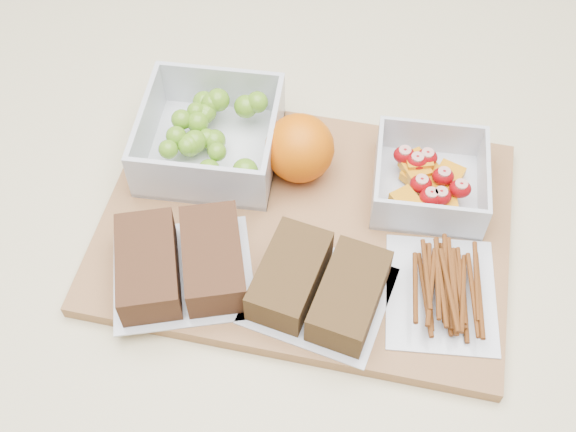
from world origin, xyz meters
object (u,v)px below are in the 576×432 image
at_px(cutting_board, 305,226).
at_px(sandwich_bag_center, 319,286).
at_px(sandwich_bag_left, 181,263).
at_px(pretzel_bag, 443,287).
at_px(orange, 300,148).
at_px(grape_container, 212,136).
at_px(fruit_container, 429,181).

relative_size(cutting_board, sandwich_bag_center, 2.73).
relative_size(sandwich_bag_left, pretzel_bag, 1.23).
bearing_deg(orange, sandwich_bag_left, -123.75).
xyz_separation_m(cutting_board, orange, (-0.01, 0.07, 0.05)).
bearing_deg(grape_container, sandwich_bag_center, -50.84).
bearing_deg(sandwich_bag_left, fruit_container, 29.81).
xyz_separation_m(fruit_container, pretzel_bag, (0.02, -0.12, -0.00)).
relative_size(fruit_container, orange, 1.56).
bearing_deg(pretzel_bag, orange, 138.97).
relative_size(cutting_board, sandwich_bag_left, 2.57).
distance_m(fruit_container, sandwich_bag_center, 0.17).
bearing_deg(pretzel_bag, sandwich_bag_center, -171.21).
relative_size(cutting_board, pretzel_bag, 3.16).
bearing_deg(fruit_container, sandwich_bag_left, -150.19).
height_order(orange, pretzel_bag, orange).
bearing_deg(cutting_board, fruit_container, 28.76).
height_order(sandwich_bag_center, pretzel_bag, sandwich_bag_center).
bearing_deg(orange, pretzel_bag, -41.03).
relative_size(cutting_board, grape_container, 2.89).
bearing_deg(sandwich_bag_left, cutting_board, 35.18).
xyz_separation_m(cutting_board, sandwich_bag_center, (0.02, -0.09, 0.03)).
bearing_deg(sandwich_bag_left, sandwich_bag_center, -3.06).
distance_m(sandwich_bag_left, pretzel_bag, 0.25).
relative_size(orange, sandwich_bag_center, 0.48).
relative_size(orange, sandwich_bag_left, 0.45).
height_order(fruit_container, orange, orange).
bearing_deg(orange, cutting_board, -77.74).
relative_size(sandwich_bag_left, sandwich_bag_center, 1.06).
distance_m(cutting_board, fruit_container, 0.14).
bearing_deg(fruit_container, sandwich_bag_center, -125.10).
height_order(fruit_container, sandwich_bag_center, fruit_container).
bearing_deg(grape_container, fruit_container, -6.05).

